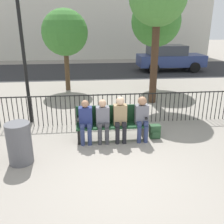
# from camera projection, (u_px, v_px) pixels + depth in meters

# --- Properties ---
(ground_plane) EXTENTS (80.00, 80.00, 0.00)m
(ground_plane) POSITION_uv_depth(u_px,v_px,m) (121.00, 177.00, 5.11)
(ground_plane) COLOR gray
(park_bench) EXTENTS (1.87, 0.45, 0.92)m
(park_bench) POSITION_uv_depth(u_px,v_px,m) (112.00, 122.00, 6.60)
(park_bench) COLOR #14381E
(park_bench) RESTS_ON ground
(seated_person_0) EXTENTS (0.34, 0.39, 1.15)m
(seated_person_0) POSITION_uv_depth(u_px,v_px,m) (86.00, 119.00, 6.36)
(seated_person_0) COLOR navy
(seated_person_0) RESTS_ON ground
(seated_person_1) EXTENTS (0.34, 0.39, 1.15)m
(seated_person_1) POSITION_uv_depth(u_px,v_px,m) (103.00, 119.00, 6.41)
(seated_person_1) COLOR #3D3D42
(seated_person_1) RESTS_ON ground
(seated_person_2) EXTENTS (0.34, 0.39, 1.21)m
(seated_person_2) POSITION_uv_depth(u_px,v_px,m) (120.00, 117.00, 6.44)
(seated_person_2) COLOR black
(seated_person_2) RESTS_ON ground
(seated_person_3) EXTENTS (0.34, 0.39, 1.19)m
(seated_person_3) POSITION_uv_depth(u_px,v_px,m) (142.00, 116.00, 6.49)
(seated_person_3) COLOR navy
(seated_person_3) RESTS_ON ground
(backpack) EXTENTS (0.28, 0.24, 0.37)m
(backpack) POSITION_uv_depth(u_px,v_px,m) (155.00, 132.00, 6.77)
(backpack) COLOR #284C2D
(backpack) RESTS_ON ground
(fence_railing) EXTENTS (9.01, 0.03, 0.95)m
(fence_railing) POSITION_uv_depth(u_px,v_px,m) (108.00, 106.00, 7.61)
(fence_railing) COLOR black
(fence_railing) RESTS_ON ground
(tree_1) EXTENTS (2.00, 2.00, 3.56)m
(tree_1) POSITION_uv_depth(u_px,v_px,m) (65.00, 33.00, 10.80)
(tree_1) COLOR #4C3823
(tree_1) RESTS_ON ground
(tree_2) EXTENTS (2.22, 2.22, 4.12)m
(tree_2) POSITION_uv_depth(u_px,v_px,m) (156.00, 22.00, 11.13)
(tree_2) COLOR #422D1E
(tree_2) RESTS_ON ground
(lamp_post) EXTENTS (0.28, 0.28, 4.07)m
(lamp_post) POSITION_uv_depth(u_px,v_px,m) (21.00, 35.00, 7.01)
(lamp_post) COLOR black
(lamp_post) RESTS_ON ground
(street_surface) EXTENTS (24.00, 6.00, 0.01)m
(street_surface) POSITION_uv_depth(u_px,v_px,m) (96.00, 70.00, 16.33)
(street_surface) COLOR #2B2B2D
(street_surface) RESTS_ON ground
(parked_car_0) EXTENTS (4.20, 1.94, 1.62)m
(parked_car_0) POSITION_uv_depth(u_px,v_px,m) (169.00, 57.00, 15.99)
(parked_car_0) COLOR navy
(parked_car_0) RESTS_ON ground
(trash_bin) EXTENTS (0.53, 0.53, 0.94)m
(trash_bin) POSITION_uv_depth(u_px,v_px,m) (19.00, 143.00, 5.49)
(trash_bin) COLOR #56565B
(trash_bin) RESTS_ON ground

